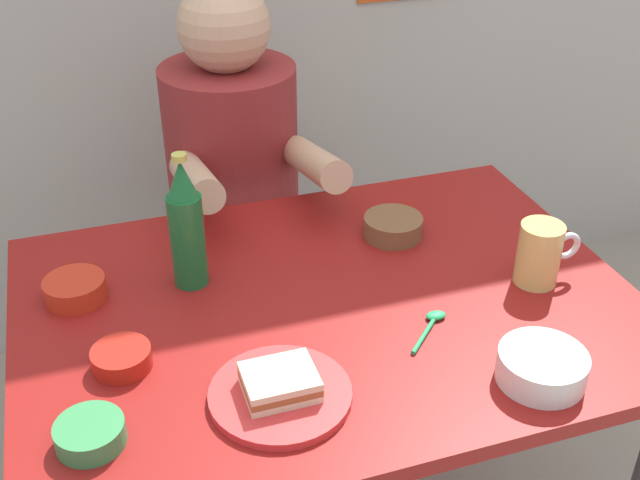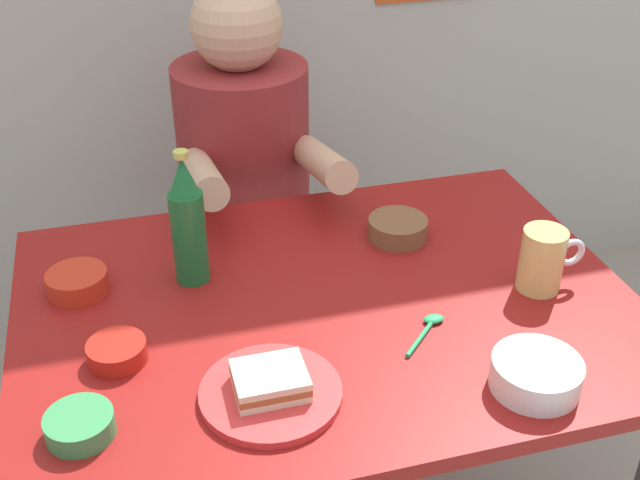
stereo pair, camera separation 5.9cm
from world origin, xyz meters
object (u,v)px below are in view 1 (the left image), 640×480
dining_table (328,342)px  sandwich (280,382)px  beer_bottle (186,227)px  sambal_bowl_red (121,358)px  plate_orange (280,395)px  stool (241,290)px  beer_mug (540,254)px  person_seated (233,151)px

dining_table → sandwich: size_ratio=10.00×
beer_bottle → sambal_bowl_red: 0.27m
plate_orange → beer_bottle: size_ratio=0.84×
stool → beer_mug: (0.42, -0.69, 0.45)m
sandwich → beer_mug: (0.54, 0.15, 0.03)m
beer_mug → beer_bottle: bearing=162.0°
sambal_bowl_red → plate_orange: bearing=-34.1°
dining_table → beer_mug: beer_mug is taller
person_seated → beer_mug: (0.42, -0.68, 0.03)m
person_seated → sandwich: size_ratio=6.54×
stool → sandwich: 0.95m
stool → sambal_bowl_red: size_ratio=4.69×
sandwich → sambal_bowl_red: size_ratio=1.15×
beer_bottle → plate_orange: bearing=-78.5°
dining_table → person_seated: person_seated is taller
person_seated → beer_mug: person_seated is taller
person_seated → sandwich: person_seated is taller
beer_bottle → dining_table: bearing=-31.9°
sandwich → beer_bottle: beer_bottle is taller
stool → person_seated: bearing=-90.0°
dining_table → plate_orange: bearing=-125.3°
person_seated → beer_mug: 0.80m
person_seated → plate_orange: 0.84m
beer_bottle → sambal_bowl_red: bearing=-126.3°
stool → dining_table: bearing=-87.0°
plate_orange → sambal_bowl_red: size_ratio=2.29×
stool → beer_mug: size_ratio=3.57×
stool → sambal_bowl_red: 0.87m
stool → beer_bottle: size_ratio=1.72×
plate_orange → sambal_bowl_red: (-0.22, 0.15, 0.01)m
stool → beer_mug: 0.93m
beer_mug → beer_bottle: (-0.61, 0.20, 0.06)m
dining_table → sambal_bowl_red: size_ratio=11.46×
plate_orange → beer_mug: 0.56m
plate_orange → beer_bottle: 0.38m
stool → sandwich: bearing=-97.9°
person_seated → sandwich: 0.84m
sambal_bowl_red → person_seated: bearing=63.7°
stool → sandwich: sandwich is taller
dining_table → plate_orange: size_ratio=5.00×
dining_table → person_seated: (-0.03, 0.62, 0.12)m
plate_orange → beer_bottle: beer_bottle is taller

